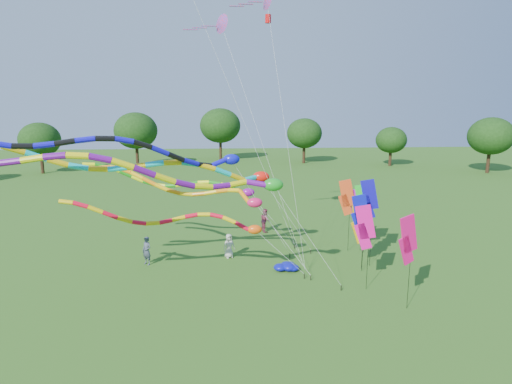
{
  "coord_description": "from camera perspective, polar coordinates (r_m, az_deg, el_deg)",
  "views": [
    {
      "loc": [
        -2.1,
        -19.45,
        9.75
      ],
      "look_at": [
        -0.33,
        4.93,
        4.8
      ],
      "focal_mm": 30.0,
      "sensor_mm": 36.0,
      "label": 1
    }
  ],
  "objects": [
    {
      "name": "tree_ring",
      "position": [
        22.52,
        5.34,
        -0.33
      ],
      "size": [
        114.85,
        119.75,
        9.12
      ],
      "color": "#382314",
      "rests_on": "ground"
    },
    {
      "name": "tube_kite_green",
      "position": [
        28.71,
        -8.94,
        1.14
      ],
      "size": [
        13.69,
        1.33,
        6.71
      ],
      "rotation": [
        0.0,
        0.0,
        -0.0
      ],
      "color": "black",
      "rests_on": "ground"
    },
    {
      "name": "banner_pole_magenta_a",
      "position": [
        23.31,
        14.28,
        -4.6
      ],
      "size": [
        1.14,
        0.4,
        4.71
      ],
      "rotation": [
        0.0,
        0.0,
        -0.28
      ],
      "color": "black",
      "rests_on": "ground"
    },
    {
      "name": "delta_kite_high_c",
      "position": [
        27.51,
        -4.74,
        21.47
      ],
      "size": [
        7.02,
        4.45,
        15.53
      ],
      "rotation": [
        0.0,
        0.0,
        0.63
      ],
      "color": "black",
      "rests_on": "ground"
    },
    {
      "name": "banner_pole_orange",
      "position": [
        26.27,
        13.67,
        -4.11
      ],
      "size": [
        1.16,
        0.19,
        4.11
      ],
      "rotation": [
        0.0,
        0.0,
        0.1
      ],
      "color": "black",
      "rests_on": "ground"
    },
    {
      "name": "tube_kite_orange",
      "position": [
        25.45,
        -8.35,
        0.4
      ],
      "size": [
        12.8,
        4.45,
        6.74
      ],
      "rotation": [
        0.0,
        0.0,
        -0.35
      ],
      "color": "black",
      "rests_on": "ground"
    },
    {
      "name": "banner_pole_blue_a",
      "position": [
        25.78,
        13.74,
        -2.99
      ],
      "size": [
        1.16,
        0.21,
        4.73
      ],
      "rotation": [
        0.0,
        0.0,
        -0.11
      ],
      "color": "black",
      "rests_on": "ground"
    },
    {
      "name": "banner_pole_magenta_b",
      "position": [
        21.5,
        19.59,
        -6.06
      ],
      "size": [
        1.12,
        0.47,
        4.79
      ],
      "rotation": [
        0.0,
        0.0,
        0.35
      ],
      "color": "black",
      "rests_on": "ground"
    },
    {
      "name": "tube_kite_cyan",
      "position": [
        24.1,
        -10.15,
        2.98
      ],
      "size": [
        15.92,
        5.84,
        8.52
      ],
      "rotation": [
        0.0,
        0.0,
        0.37
      ],
      "color": "black",
      "rests_on": "ground"
    },
    {
      "name": "person_c",
      "position": [
        33.59,
        1.23,
        -3.79
      ],
      "size": [
        0.86,
        1.02,
        1.85
      ],
      "primitive_type": "imported",
      "rotation": [
        0.0,
        0.0,
        1.77
      ],
      "color": "#8E334C",
      "rests_on": "ground"
    },
    {
      "name": "blue_nylon_heap",
      "position": [
        26.51,
        4.0,
        -9.65
      ],
      "size": [
        1.65,
        1.12,
        0.5
      ],
      "color": "#0C119F",
      "rests_on": "ground"
    },
    {
      "name": "tube_kite_red",
      "position": [
        23.57,
        -9.31,
        -3.75
      ],
      "size": [
        12.71,
        1.48,
        5.6
      ],
      "rotation": [
        0.0,
        0.0,
        0.03
      ],
      "color": "black",
      "rests_on": "ground"
    },
    {
      "name": "person_b",
      "position": [
        27.65,
        -14.36,
        -7.61
      ],
      "size": [
        0.78,
        0.73,
        1.79
      ],
      "primitive_type": "imported",
      "rotation": [
        0.0,
        0.0,
        -0.63
      ],
      "color": "#3D4556",
      "rests_on": "ground"
    },
    {
      "name": "ground",
      "position": [
        21.85,
        1.87,
        -15.05
      ],
      "size": [
        160.0,
        160.0,
        0.0
      ],
      "primitive_type": "plane",
      "color": "#2A5C18",
      "rests_on": "ground"
    },
    {
      "name": "banner_pole_violet",
      "position": [
        29.53,
        13.51,
        -1.86
      ],
      "size": [
        1.13,
        0.42,
        4.37
      ],
      "rotation": [
        0.0,
        0.0,
        -0.3
      ],
      "color": "black",
      "rests_on": "ground"
    },
    {
      "name": "tube_kite_blue",
      "position": [
        22.91,
        -13.99,
        5.15
      ],
      "size": [
        15.26,
        6.59,
        9.07
      ],
      "rotation": [
        0.0,
        0.0,
        0.43
      ],
      "color": "black",
      "rests_on": "ground"
    },
    {
      "name": "banner_pole_blue_b",
      "position": [
        26.67,
        14.81,
        -0.97
      ],
      "size": [
        1.12,
        0.48,
        5.46
      ],
      "rotation": [
        0.0,
        0.0,
        -0.36
      ],
      "color": "black",
      "rests_on": "ground"
    },
    {
      "name": "tube_kite_purple",
      "position": [
        19.53,
        -10.59,
        2.15
      ],
      "size": [
        15.87,
        3.37,
        8.5
      ],
      "rotation": [
        0.0,
        0.0,
        0.21
      ],
      "color": "black",
      "rests_on": "ground"
    },
    {
      "name": "banner_pole_red",
      "position": [
        29.13,
        11.97,
        -0.73
      ],
      "size": [
        1.16,
        0.22,
        5.0
      ],
      "rotation": [
        0.0,
        0.0,
        -0.12
      ],
      "color": "black",
      "rests_on": "ground"
    },
    {
      "name": "person_a",
      "position": [
        28.05,
        -3.62,
        -7.18
      ],
      "size": [
        0.92,
        0.78,
        1.6
      ],
      "primitive_type": "imported",
      "rotation": [
        0.0,
        0.0,
        0.41
      ],
      "color": "beige",
      "rests_on": "ground"
    },
    {
      "name": "banner_pole_green",
      "position": [
        29.15,
        13.98,
        -1.35
      ],
      "size": [
        1.13,
        0.42,
        4.73
      ],
      "rotation": [
        0.0,
        0.0,
        -0.3
      ],
      "color": "black",
      "rests_on": "ground"
    },
    {
      "name": "delta_kite_high_a",
      "position": [
        28.23,
        1.4,
        24.16
      ],
      "size": [
        4.25,
        4.77,
        16.72
      ],
      "rotation": [
        0.0,
        0.0,
        0.35
      ],
      "color": "black",
      "rests_on": "ground"
    }
  ]
}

